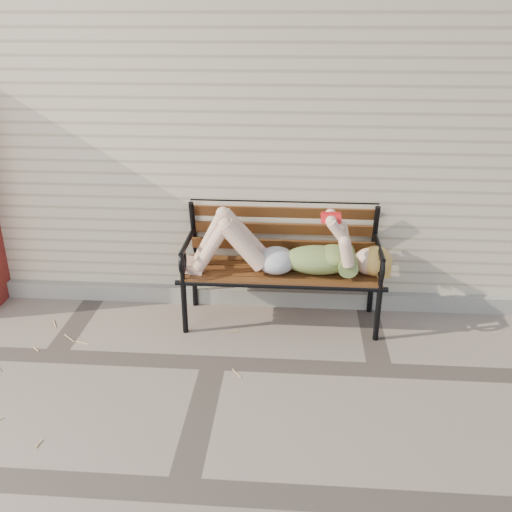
{
  "coord_description": "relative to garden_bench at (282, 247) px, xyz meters",
  "views": [
    {
      "loc": [
        0.59,
        -3.6,
        2.46
      ],
      "look_at": [
        0.29,
        0.48,
        0.68
      ],
      "focal_mm": 40.0,
      "sensor_mm": 36.0,
      "label": 1
    }
  ],
  "objects": [
    {
      "name": "garden_bench",
      "position": [
        0.0,
        0.0,
        0.0
      ],
      "size": [
        1.77,
        0.7,
        1.14
      ],
      "color": "black",
      "rests_on": "ground"
    },
    {
      "name": "straw_scatter",
      "position": [
        -1.71,
        -1.09,
        -0.64
      ],
      "size": [
        2.47,
        1.67,
        0.01
      ],
      "color": "#DDB56C",
      "rests_on": "ground"
    },
    {
      "name": "house_wall",
      "position": [
        -0.48,
        2.22,
        0.86
      ],
      "size": [
        8.0,
        4.0,
        3.0
      ],
      "primitive_type": "cube",
      "color": "#C4B399",
      "rests_on": "ground"
    },
    {
      "name": "foundation_strip",
      "position": [
        -0.48,
        0.19,
        -0.57
      ],
      "size": [
        8.0,
        0.1,
        0.15
      ],
      "primitive_type": "cube",
      "color": "gray",
      "rests_on": "ground"
    },
    {
      "name": "ground",
      "position": [
        -0.48,
        -0.78,
        -0.64
      ],
      "size": [
        80.0,
        80.0,
        0.0
      ],
      "primitive_type": "plane",
      "color": "#77665C",
      "rests_on": "ground"
    },
    {
      "name": "reading_woman",
      "position": [
        0.01,
        -0.14,
        0.04
      ],
      "size": [
        1.67,
        0.38,
        0.53
      ],
      "color": "#093845",
      "rests_on": "ground"
    }
  ]
}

